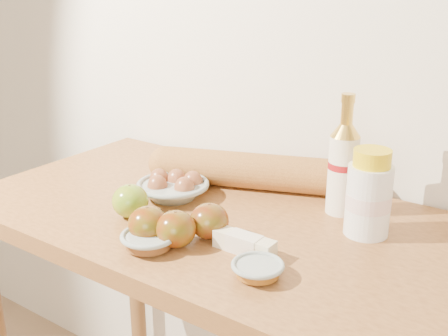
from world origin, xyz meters
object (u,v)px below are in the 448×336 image
(table, at_px, (232,269))
(cream_bottle, at_px, (369,196))
(bourbon_bottle, at_px, (343,166))
(egg_bowl, at_px, (173,187))
(baguette, at_px, (252,171))

(table, distance_m, cream_bottle, 0.34)
(bourbon_bottle, relative_size, egg_bowl, 1.18)
(egg_bowl, relative_size, baguette, 0.43)
(table, distance_m, baguette, 0.24)
(cream_bottle, height_order, baguette, cream_bottle)
(bourbon_bottle, distance_m, egg_bowl, 0.38)
(table, height_order, egg_bowl, egg_bowl)
(table, height_order, bourbon_bottle, bourbon_bottle)
(cream_bottle, height_order, egg_bowl, cream_bottle)
(baguette, bearing_deg, bourbon_bottle, -23.34)
(cream_bottle, relative_size, baguette, 0.34)
(cream_bottle, bearing_deg, egg_bowl, -172.68)
(cream_bottle, relative_size, egg_bowl, 0.79)
(baguette, bearing_deg, table, -91.44)
(egg_bowl, height_order, baguette, baguette)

